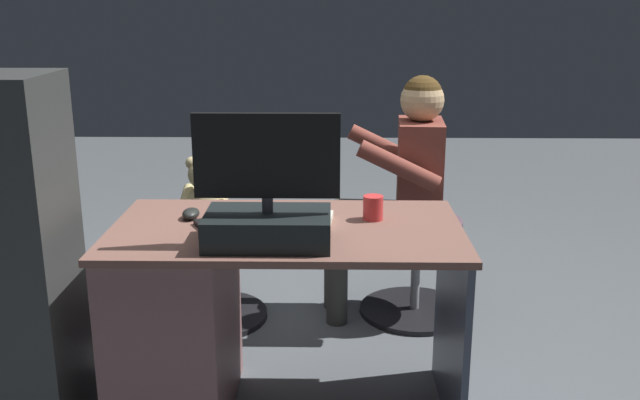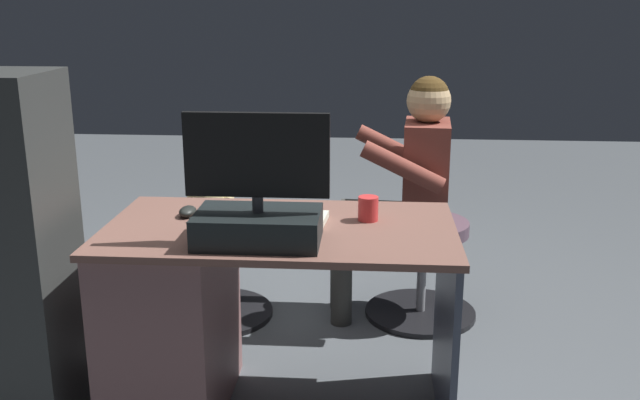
# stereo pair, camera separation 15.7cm
# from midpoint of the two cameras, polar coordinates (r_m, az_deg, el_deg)

# --- Properties ---
(ground_plane) EXTENTS (10.00, 10.00, 0.00)m
(ground_plane) POSITION_cam_midpoint_polar(r_m,az_deg,el_deg) (3.11, -3.56, -12.61)
(ground_plane) COLOR #4F5459
(desk) EXTENTS (1.21, 0.68, 0.72)m
(desk) POSITION_cam_midpoint_polar(r_m,az_deg,el_deg) (2.64, -11.18, -9.01)
(desk) COLOR brown
(desk) RESTS_ON ground_plane
(monitor) EXTENTS (0.46, 0.25, 0.42)m
(monitor) POSITION_cam_midpoint_polar(r_m,az_deg,el_deg) (2.28, -6.16, -0.86)
(monitor) COLOR black
(monitor) RESTS_ON desk
(keyboard) EXTENTS (0.42, 0.14, 0.02)m
(keyboard) POSITION_cam_midpoint_polar(r_m,az_deg,el_deg) (2.57, -5.99, -1.27)
(keyboard) COLOR black
(keyboard) RESTS_ON desk
(computer_mouse) EXTENTS (0.06, 0.10, 0.04)m
(computer_mouse) POSITION_cam_midpoint_polar(r_m,az_deg,el_deg) (2.61, -11.97, -1.08)
(computer_mouse) COLOR black
(computer_mouse) RESTS_ON desk
(cup) EXTENTS (0.07, 0.07, 0.09)m
(cup) POSITION_cam_midpoint_polar(r_m,az_deg,el_deg) (2.53, 2.49, -0.64)
(cup) COLOR red
(cup) RESTS_ON desk
(tv_remote) EXTENTS (0.11, 0.15, 0.02)m
(tv_remote) POSITION_cam_midpoint_polar(r_m,az_deg,el_deg) (2.48, -10.85, -2.13)
(tv_remote) COLOR black
(tv_remote) RESTS_ON desk
(notebook_binder) EXTENTS (0.25, 0.32, 0.02)m
(notebook_binder) POSITION_cam_midpoint_polar(r_m,az_deg,el_deg) (2.45, -3.64, -2.03)
(notebook_binder) COLOR beige
(notebook_binder) RESTS_ON desk
(office_chair_teddy) EXTENTS (0.55, 0.55, 0.48)m
(office_chair_teddy) POSITION_cam_midpoint_polar(r_m,az_deg,el_deg) (3.42, -10.29, -5.15)
(office_chair_teddy) COLOR black
(office_chair_teddy) RESTS_ON ground_plane
(teddy_bear) EXTENTS (0.22, 0.22, 0.31)m
(teddy_bear) POSITION_cam_midpoint_polar(r_m,az_deg,el_deg) (3.33, -10.55, 0.53)
(teddy_bear) COLOR tan
(teddy_bear) RESTS_ON office_chair_teddy
(visitor_chair) EXTENTS (0.53, 0.53, 0.48)m
(visitor_chair) POSITION_cam_midpoint_polar(r_m,az_deg,el_deg) (3.44, 6.37, -4.80)
(visitor_chair) COLOR black
(visitor_chair) RESTS_ON ground_plane
(person) EXTENTS (0.55, 0.50, 1.15)m
(person) POSITION_cam_midpoint_polar(r_m,az_deg,el_deg) (3.31, 5.06, 1.91)
(person) COLOR brown
(person) RESTS_ON ground_plane
(equipment_rack) EXTENTS (0.44, 0.36, 1.25)m
(equipment_rack) POSITION_cam_midpoint_polar(r_m,az_deg,el_deg) (2.65, -25.63, -4.55)
(equipment_rack) COLOR #313332
(equipment_rack) RESTS_ON ground_plane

